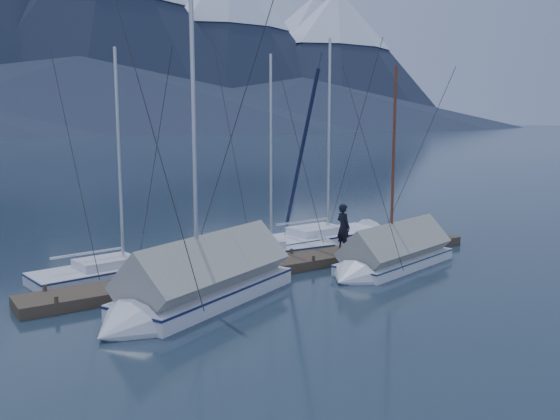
# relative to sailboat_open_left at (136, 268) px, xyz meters

# --- Properties ---
(ground) EXTENTS (1000.00, 1000.00, 0.00)m
(ground) POSITION_rel_sailboat_open_left_xyz_m (4.54, -4.52, -0.15)
(ground) COLOR #14212E
(ground) RESTS_ON ground
(dock) EXTENTS (18.00, 1.50, 0.54)m
(dock) POSITION_rel_sailboat_open_left_xyz_m (4.54, -2.52, -0.04)
(dock) COLOR #382D23
(dock) RESTS_ON ground
(mooring_posts) EXTENTS (15.12, 1.52, 0.35)m
(mooring_posts) POSITION_rel_sailboat_open_left_xyz_m (4.04, -2.52, 0.20)
(mooring_posts) COLOR #382D23
(mooring_posts) RESTS_ON ground
(sailboat_open_left) EXTENTS (6.68, 2.87, 8.60)m
(sailboat_open_left) POSITION_rel_sailboat_open_left_xyz_m (0.00, 0.00, 0.00)
(sailboat_open_left) COLOR silver
(sailboat_open_left) RESTS_ON ground
(sailboat_open_mid) EXTENTS (6.68, 2.81, 8.67)m
(sailboat_open_mid) POSITION_rel_sailboat_open_left_xyz_m (5.85, -0.62, 0.00)
(sailboat_open_mid) COLOR silver
(sailboat_open_mid) RESTS_ON ground
(sailboat_open_right) EXTENTS (7.44, 3.15, 9.71)m
(sailboat_open_right) POSITION_rel_sailboat_open_left_xyz_m (9.51, 0.38, 0.02)
(sailboat_open_right) COLOR white
(sailboat_open_right) RESTS_ON ground
(sailboat_covered_near) EXTENTS (6.50, 3.32, 8.09)m
(sailboat_covered_near) POSITION_rel_sailboat_open_left_xyz_m (7.92, -4.62, 0.25)
(sailboat_covered_near) COLOR white
(sailboat_covered_near) RESTS_ON ground
(sailboat_covered_far) EXTENTS (7.55, 4.94, 10.23)m
(sailboat_covered_far) POSITION_rel_sailboat_open_left_xyz_m (0.09, -4.63, 0.35)
(sailboat_covered_far) COLOR silver
(sailboat_covered_far) RESTS_ON ground
(person) EXTENTS (0.45, 0.67, 1.83)m
(person) POSITION_rel_sailboat_open_left_xyz_m (7.59, -2.41, 1.10)
(person) COLOR black
(person) RESTS_ON dock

